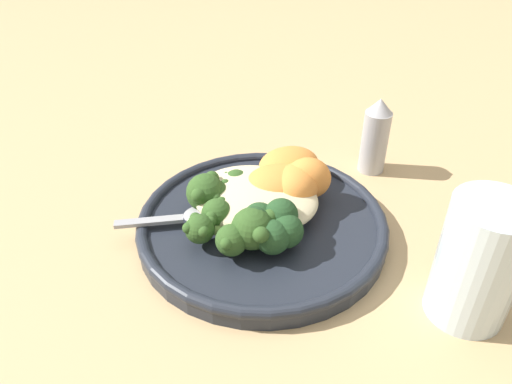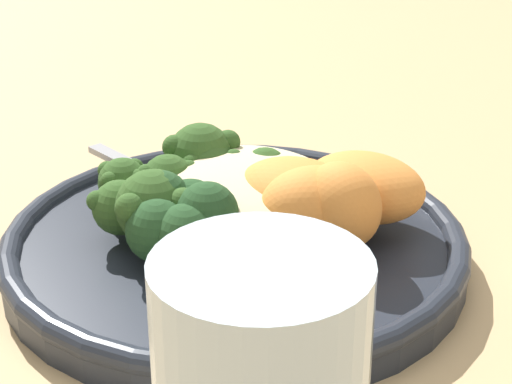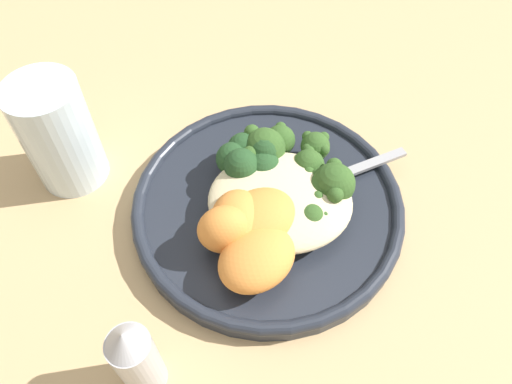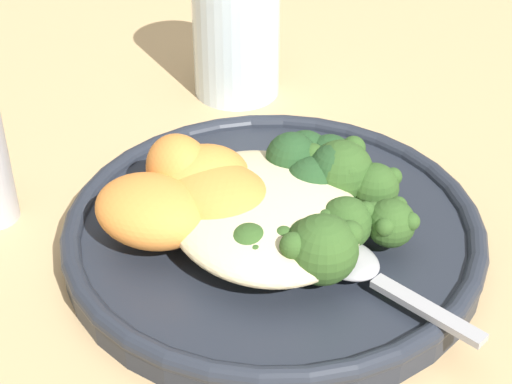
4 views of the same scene
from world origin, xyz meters
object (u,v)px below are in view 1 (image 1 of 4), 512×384
object	(u,v)px
broccoli_stalk_0	(250,192)
broccoli_stalk_6	(259,228)
broccoli_stalk_1	(223,198)
water_glass	(479,262)
sweet_potato_chunk_1	(290,166)
spoon	(197,215)
broccoli_stalk_5	(243,232)
kale_tuft	(273,225)
broccoli_stalk_4	(219,225)
plate	(262,224)
salt_shaker	(375,136)
broccoli_stalk_2	(214,195)
broccoli_stalk_3	(228,214)
sweet_potato_chunk_2	(308,178)
sweet_potato_chunk_0	(278,184)
sweet_potato_chunk_3	(297,184)
quinoa_mound	(254,199)

from	to	relation	value
broccoli_stalk_0	broccoli_stalk_6	distance (m)	0.07
broccoli_stalk_1	water_glass	world-z (taller)	water_glass
sweet_potato_chunk_1	spoon	size ratio (longest dim) A/B	0.63
broccoli_stalk_5	kale_tuft	xyz separation A→B (m)	(0.02, 0.01, 0.01)
broccoli_stalk_4	kale_tuft	world-z (taller)	kale_tuft
spoon	broccoli_stalk_5	bearing A→B (deg)	134.99
broccoli_stalk_1	kale_tuft	world-z (taller)	kale_tuft
plate	broccoli_stalk_4	world-z (taller)	broccoli_stalk_4
kale_tuft	salt_shaker	bearing A→B (deg)	71.56
broccoli_stalk_0	water_glass	distance (m)	0.22
broccoli_stalk_2	sweet_potato_chunk_1	bearing A→B (deg)	-136.29
water_glass	salt_shaker	world-z (taller)	water_glass
broccoli_stalk_2	water_glass	world-z (taller)	water_glass
sweet_potato_chunk_1	salt_shaker	distance (m)	0.11
broccoli_stalk_3	broccoli_stalk_2	bearing A→B (deg)	-76.59
sweet_potato_chunk_2	broccoli_stalk_2	bearing A→B (deg)	-146.97
kale_tuft	spoon	distance (m)	0.08
sweet_potato_chunk_1	salt_shaker	world-z (taller)	salt_shaker
broccoli_stalk_6	sweet_potato_chunk_0	size ratio (longest dim) A/B	1.19
sweet_potato_chunk_1	sweet_potato_chunk_2	xyz separation A→B (m)	(0.03, -0.02, 0.00)
broccoli_stalk_1	sweet_potato_chunk_3	distance (m)	0.07
plate	broccoli_stalk_4	xyz separation A→B (m)	(-0.03, -0.04, 0.02)
broccoli_stalk_4	spoon	world-z (taller)	broccoli_stalk_4
plate	kale_tuft	size ratio (longest dim) A/B	4.40
quinoa_mound	broccoli_stalk_4	world-z (taller)	same
sweet_potato_chunk_2	salt_shaker	world-z (taller)	salt_shaker
broccoli_stalk_2	broccoli_stalk_5	size ratio (longest dim) A/B	1.08
quinoa_mound	broccoli_stalk_6	bearing A→B (deg)	-64.22
broccoli_stalk_1	broccoli_stalk_3	world-z (taller)	same
broccoli_stalk_2	sweet_potato_chunk_3	bearing A→B (deg)	-160.42
sweet_potato_chunk_2	water_glass	world-z (taller)	water_glass
plate	broccoli_stalk_4	size ratio (longest dim) A/B	2.93
sweet_potato_chunk_1	kale_tuft	xyz separation A→B (m)	(0.01, -0.10, 0.00)
broccoli_stalk_4	broccoli_stalk_5	size ratio (longest dim) A/B	0.95
broccoli_stalk_4	salt_shaker	bearing A→B (deg)	-167.70
sweet_potato_chunk_0	spoon	size ratio (longest dim) A/B	0.66
broccoli_stalk_4	sweet_potato_chunk_3	size ratio (longest dim) A/B	1.50
plate	water_glass	distance (m)	0.20
salt_shaker	broccoli_stalk_0	bearing A→B (deg)	-127.00
sweet_potato_chunk_2	spoon	bearing A→B (deg)	-141.22
quinoa_mound	spoon	size ratio (longest dim) A/B	1.19
broccoli_stalk_0	salt_shaker	bearing A→B (deg)	-104.11
broccoli_stalk_4	broccoli_stalk_0	bearing A→B (deg)	-146.93
quinoa_mound	broccoli_stalk_5	world-z (taller)	broccoli_stalk_5
sweet_potato_chunk_3	broccoli_stalk_5	bearing A→B (deg)	-108.91
broccoli_stalk_5	broccoli_stalk_6	xyz separation A→B (m)	(0.01, 0.00, 0.01)
quinoa_mound	water_glass	xyz separation A→B (m)	(0.20, -0.04, 0.02)
plate	broccoli_stalk_0	xyz separation A→B (m)	(-0.02, 0.02, 0.02)
broccoli_stalk_2	broccoli_stalk_3	xyz separation A→B (m)	(0.02, -0.02, -0.00)
broccoli_stalk_5	sweet_potato_chunk_1	distance (m)	0.11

